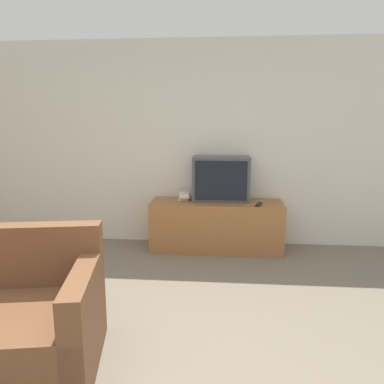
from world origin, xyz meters
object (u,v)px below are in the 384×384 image
object	(u,v)px
book_stack	(184,196)
tv_stand	(216,226)
remote_on_stand	(259,204)
television	(221,179)

from	to	relation	value
book_stack	tv_stand	bearing A→B (deg)	-11.21
tv_stand	remote_on_stand	world-z (taller)	remote_on_stand
television	remote_on_stand	world-z (taller)	television
tv_stand	television	xyz separation A→B (m)	(0.05, 0.09, 0.58)
book_stack	remote_on_stand	size ratio (longest dim) A/B	1.28
tv_stand	television	bearing A→B (deg)	61.18
television	book_stack	world-z (taller)	television
remote_on_stand	tv_stand	bearing A→B (deg)	162.96
tv_stand	remote_on_stand	bearing A→B (deg)	-17.04
book_stack	remote_on_stand	distance (m)	0.95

